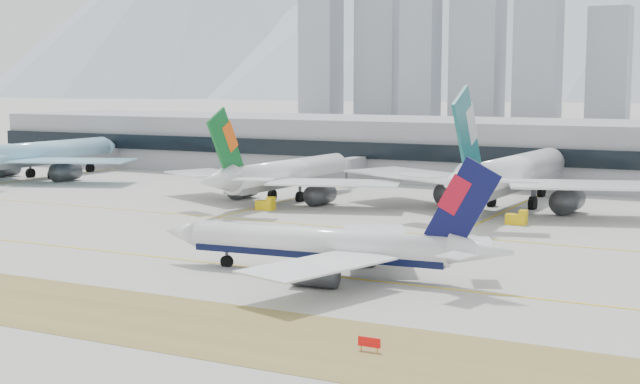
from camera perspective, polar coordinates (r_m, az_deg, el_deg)
The scene contains 10 objects.
ground at distance 126.53m, azimuth -5.68°, elevation -4.14°, with size 3000.00×3000.00×0.00m, color #9C9A92.
taxiing_airliner at distance 113.11m, azimuth 0.65°, elevation -3.46°, with size 47.56×41.19×15.97m.
widebody_korean at distance 238.33m, azimuth -17.63°, elevation 2.25°, with size 62.55×60.99×22.29m.
widebody_eva at distance 183.86m, azimuth -2.36°, elevation 1.07°, with size 56.44×55.30×20.15m.
widebody_cathay at distance 176.67m, azimuth 12.11°, elevation 1.04°, with size 68.16×66.75×24.33m.
terminal at distance 229.88m, azimuth 9.97°, elevation 2.70°, with size 280.00×43.10×15.00m.
hold_sign_right at distance 82.48m, azimuth 3.17°, elevation -9.59°, with size 2.20×0.15×1.35m.
gse_c at distance 157.65m, azimuth 12.51°, elevation -1.67°, with size 3.55×2.00×2.60m.
gse_b at distance 171.70m, azimuth -3.47°, elevation -0.81°, with size 3.55×2.00×2.60m.
city_skyline at distance 584.82m, azimuth 9.85°, elevation 9.42°, with size 342.00×49.80×140.00m.
Camera 1 is at (67.31, -104.31, 24.46)m, focal length 50.00 mm.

